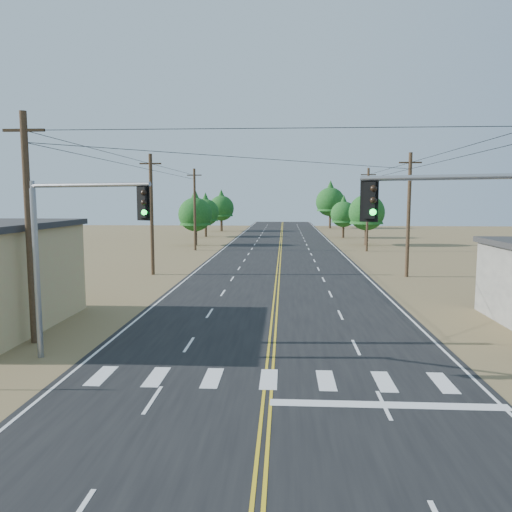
{
  "coord_description": "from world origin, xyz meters",
  "views": [
    {
      "loc": [
        0.51,
        -8.89,
        6.32
      ],
      "look_at": [
        -0.89,
        15.64,
        3.5
      ],
      "focal_mm": 35.0,
      "sensor_mm": 36.0,
      "label": 1
    }
  ],
  "objects": [
    {
      "name": "utility_pole_right_mid",
      "position": [
        10.5,
        32.0,
        5.12
      ],
      "size": [
        1.8,
        0.3,
        10.0
      ],
      "color": "#4C3826",
      "rests_on": "ground"
    },
    {
      "name": "signal_mast_right",
      "position": [
        6.47,
        4.6,
        4.79
      ],
      "size": [
        5.4,
        2.28,
        7.1
      ],
      "rotation": [
        0.0,
        0.0,
        -0.38
      ],
      "color": "gray",
      "rests_on": "ground"
    },
    {
      "name": "signal_mast_left",
      "position": [
        -7.73,
        9.43,
        4.73
      ],
      "size": [
        5.28,
        2.23,
        7.01
      ],
      "rotation": [
        0.0,
        0.0,
        -0.36
      ],
      "color": "gray",
      "rests_on": "ground"
    },
    {
      "name": "tree_left_mid",
      "position": [
        -12.65,
        73.96,
        4.54
      ],
      "size": [
        4.46,
        4.46,
        7.43
      ],
      "color": "#3F2D1E",
      "rests_on": "ground"
    },
    {
      "name": "tree_right_mid",
      "position": [
        10.11,
        73.11,
        4.28
      ],
      "size": [
        4.2,
        4.2,
        7.0
      ],
      "color": "#3F2D1E",
      "rests_on": "ground"
    },
    {
      "name": "tree_left_near",
      "position": [
        -11.64,
        58.65,
        4.69
      ],
      "size": [
        4.6,
        4.6,
        7.67
      ],
      "color": "#3F2D1E",
      "rests_on": "ground"
    },
    {
      "name": "tree_left_far",
      "position": [
        -11.88,
        88.81,
        5.02
      ],
      "size": [
        4.93,
        4.93,
        8.22
      ],
      "color": "#3F2D1E",
      "rests_on": "ground"
    },
    {
      "name": "utility_pole_left_far",
      "position": [
        -10.5,
        52.0,
        5.12
      ],
      "size": [
        1.8,
        0.3,
        10.0
      ],
      "color": "#4C3826",
      "rests_on": "ground"
    },
    {
      "name": "road",
      "position": [
        0.0,
        30.0,
        0.01
      ],
      "size": [
        15.0,
        200.0,
        0.02
      ],
      "primitive_type": "cube",
      "color": "black",
      "rests_on": "ground"
    },
    {
      "name": "utility_pole_left_near",
      "position": [
        -10.5,
        12.0,
        5.12
      ],
      "size": [
        1.8,
        0.3,
        10.0
      ],
      "color": "#4C3826",
      "rests_on": "ground"
    },
    {
      "name": "tree_right_far",
      "position": [
        10.38,
        100.08,
        6.32
      ],
      "size": [
        6.2,
        6.2,
        10.34
      ],
      "color": "#3F2D1E",
      "rests_on": "ground"
    },
    {
      "name": "utility_pole_left_mid",
      "position": [
        -10.5,
        32.0,
        5.12
      ],
      "size": [
        1.8,
        0.3,
        10.0
      ],
      "color": "#4C3826",
      "rests_on": "ground"
    },
    {
      "name": "utility_pole_right_far",
      "position": [
        10.5,
        52.0,
        5.12
      ],
      "size": [
        1.8,
        0.3,
        10.0
      ],
      "color": "#4C3826",
      "rests_on": "ground"
    },
    {
      "name": "tree_right_near",
      "position": [
        11.7,
        60.04,
        4.99
      ],
      "size": [
        4.89,
        4.89,
        8.16
      ],
      "color": "#3F2D1E",
      "rests_on": "ground"
    }
  ]
}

